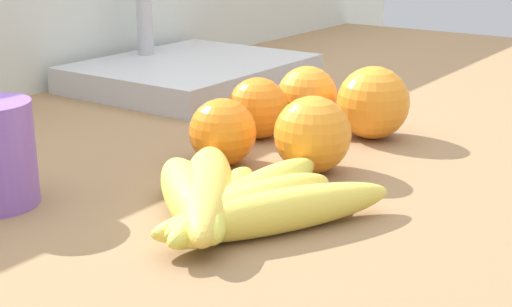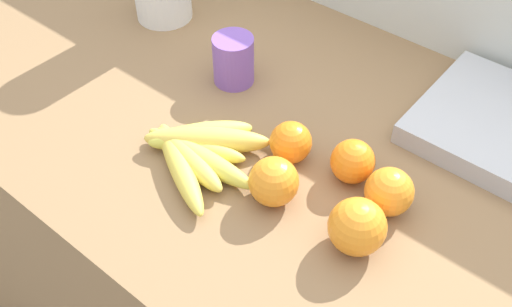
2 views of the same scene
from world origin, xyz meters
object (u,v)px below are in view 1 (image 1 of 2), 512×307
(banana_bunch, at_px, (230,200))
(sink_basin, at_px, (191,71))
(orange_back_left, at_px, (307,97))
(orange_far_right, at_px, (258,108))
(orange_back_right, at_px, (373,103))
(orange_right, at_px, (223,132))
(orange_center, at_px, (313,135))

(banana_bunch, distance_m, sink_basin, 0.53)
(orange_back_left, bearing_deg, orange_far_right, 165.40)
(banana_bunch, xyz_separation_m, orange_back_right, (0.29, 0.02, 0.02))
(orange_back_left, relative_size, orange_right, 1.07)
(orange_far_right, relative_size, orange_center, 0.91)
(orange_right, bearing_deg, orange_center, -69.17)
(orange_far_right, relative_size, orange_back_right, 0.84)
(orange_back_left, bearing_deg, orange_center, -146.93)
(banana_bunch, relative_size, sink_basin, 0.68)
(orange_far_right, xyz_separation_m, orange_center, (-0.07, -0.11, 0.00))
(orange_far_right, distance_m, orange_back_right, 0.13)
(orange_center, bearing_deg, banana_bunch, -175.76)
(banana_bunch, distance_m, orange_back_right, 0.29)
(orange_right, distance_m, sink_basin, 0.38)
(orange_right, relative_size, orange_center, 0.90)
(orange_far_right, height_order, sink_basin, sink_basin)
(orange_back_left, distance_m, orange_far_right, 0.08)
(banana_bunch, xyz_separation_m, orange_center, (0.15, 0.01, 0.02))
(orange_back_right, height_order, orange_center, orange_back_right)
(banana_bunch, height_order, orange_back_right, orange_back_right)
(banana_bunch, bearing_deg, orange_back_left, 19.64)
(banana_bunch, xyz_separation_m, orange_right, (0.11, 0.10, 0.01))
(orange_far_right, bearing_deg, sink_basin, 54.89)
(orange_far_right, relative_size, orange_right, 1.02)
(orange_back_left, height_order, orange_center, orange_center)
(orange_back_right, bearing_deg, orange_right, 155.22)
(banana_bunch, bearing_deg, orange_far_right, 29.83)
(orange_center, xyz_separation_m, sink_basin, (0.24, 0.35, -0.02))
(orange_back_right, relative_size, sink_basin, 0.25)
(orange_back_right, bearing_deg, orange_back_left, 89.80)
(orange_far_right, xyz_separation_m, orange_back_right, (0.07, -0.11, 0.01))
(orange_back_left, distance_m, orange_right, 0.17)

